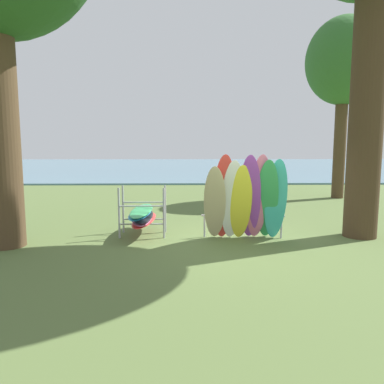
# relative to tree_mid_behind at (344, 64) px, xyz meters

# --- Properties ---
(ground_plane) EXTENTS (80.00, 80.00, 0.00)m
(ground_plane) POSITION_rel_tree_mid_behind_xyz_m (-5.43, -7.46, -5.65)
(ground_plane) COLOR #566B38
(lake_water) EXTENTS (80.00, 36.00, 0.10)m
(lake_water) POSITION_rel_tree_mid_behind_xyz_m (-5.43, 23.27, -5.60)
(lake_water) COLOR slate
(lake_water) RESTS_ON ground
(tree_mid_behind) EXTENTS (3.14, 3.14, 7.57)m
(tree_mid_behind) POSITION_rel_tree_mid_behind_xyz_m (0.00, 0.00, 0.00)
(tree_mid_behind) COLOR #4C3823
(tree_mid_behind) RESTS_ON ground
(leaning_board_pile) EXTENTS (2.05, 1.03, 2.09)m
(leaning_board_pile) POSITION_rel_tree_mid_behind_xyz_m (-5.21, -7.13, -4.66)
(leaning_board_pile) COLOR #C6B289
(leaning_board_pile) RESTS_ON ground
(board_storage_rack) EXTENTS (1.15, 2.13, 1.25)m
(board_storage_rack) POSITION_rel_tree_mid_behind_xyz_m (-7.73, -6.50, -5.13)
(board_storage_rack) COLOR #9EA0A5
(board_storage_rack) RESTS_ON ground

